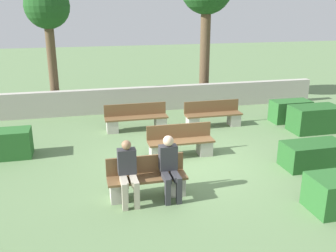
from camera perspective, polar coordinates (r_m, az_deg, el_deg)
name	(u,v)px	position (r m, az deg, el deg)	size (l,w,h in m)	color
ground_plane	(187,163)	(9.85, 2.96, -5.70)	(60.00, 60.00, 0.00)	#607F51
perimeter_wall	(149,99)	(14.62, -2.89, 4.18)	(13.82, 0.30, 0.94)	#ADA89E
bench_front	(147,182)	(8.13, -3.20, -8.53)	(1.70, 0.48, 0.86)	brown
bench_left_side	(181,145)	(10.19, 1.95, -2.85)	(1.81, 0.48, 0.86)	brown
bench_right_side	(213,117)	(12.76, 6.90, 1.39)	(1.95, 0.49, 0.86)	brown
bench_back	(136,120)	(12.34, -4.84, 0.90)	(2.06, 0.49, 0.86)	brown
person_seated_man	(128,169)	(7.78, -6.14, -6.59)	(0.38, 0.64, 1.32)	#B2A893
person_seated_woman	(169,164)	(7.92, 0.22, -5.84)	(0.38, 0.64, 1.35)	#333338
hedge_block_near_left	(315,119)	(13.07, 21.43, 1.03)	(1.56, 0.88, 0.84)	#235623
hedge_block_mid_left	(290,111)	(13.91, 18.13, 2.18)	(1.36, 0.68, 0.76)	#286028
hedge_block_far_left	(313,155)	(10.23, 21.25, -4.09)	(1.57, 0.79, 0.64)	#235623
tree_leftmost	(47,11)	(14.50, -17.91, 16.29)	(1.60, 1.60, 4.71)	brown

